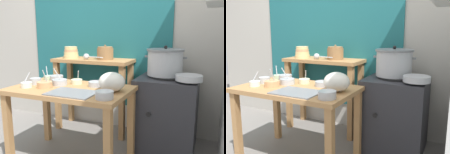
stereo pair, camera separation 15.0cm
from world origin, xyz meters
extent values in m
cube|color=#B2ADA3|center=(0.10, 1.10, 1.30)|extent=(4.40, 0.10, 2.60)
cube|color=#1E6066|center=(-0.15, 1.04, 1.35)|extent=(1.90, 0.02, 2.10)
cube|color=silver|center=(1.25, 0.40, 1.45)|extent=(0.20, 0.56, 0.02)
cube|color=#B27F4C|center=(0.04, 0.08, 0.70)|extent=(1.10, 0.66, 0.04)
cube|color=#B27F4C|center=(-0.46, -0.20, 0.34)|extent=(0.06, 0.06, 0.68)
cube|color=#B27F4C|center=(0.54, -0.20, 0.34)|extent=(0.06, 0.06, 0.68)
cube|color=#B27F4C|center=(-0.46, 0.36, 0.34)|extent=(0.06, 0.06, 0.68)
cube|color=#B27F4C|center=(0.54, 0.36, 0.34)|extent=(0.06, 0.06, 0.68)
cube|color=#B27F4C|center=(-0.11, 0.83, 0.88)|extent=(0.96, 0.40, 0.04)
cube|color=#B27F4C|center=(-0.54, 0.68, 0.43)|extent=(0.06, 0.06, 0.86)
cube|color=#B27F4C|center=(0.32, 0.68, 0.43)|extent=(0.06, 0.06, 0.86)
cube|color=#B27F4C|center=(-0.54, 0.98, 0.43)|extent=(0.06, 0.06, 0.86)
cube|color=#B27F4C|center=(0.32, 0.98, 0.43)|extent=(0.06, 0.06, 0.86)
cube|color=#2D2D33|center=(0.82, 0.70, 0.38)|extent=(0.60, 0.60, 0.76)
cylinder|color=black|center=(0.82, 0.70, 0.77)|extent=(0.36, 0.36, 0.02)
cylinder|color=black|center=(0.70, 0.40, 0.45)|extent=(0.04, 0.02, 0.04)
cylinder|color=#B7BABF|center=(0.78, 0.72, 0.91)|extent=(0.36, 0.36, 0.25)
cylinder|color=slate|center=(0.78, 0.72, 1.04)|extent=(0.38, 0.38, 0.02)
sphere|color=black|center=(0.78, 0.72, 1.07)|extent=(0.04, 0.04, 0.04)
cube|color=slate|center=(0.58, 0.72, 0.97)|extent=(0.04, 0.02, 0.02)
cube|color=slate|center=(0.98, 0.72, 0.97)|extent=(0.04, 0.02, 0.02)
cylinder|color=olive|center=(0.06, 0.83, 0.96)|extent=(0.19, 0.19, 0.13)
cylinder|color=olive|center=(0.06, 0.83, 1.04)|extent=(0.18, 0.18, 0.02)
sphere|color=olive|center=(0.06, 0.83, 1.06)|extent=(0.02, 0.02, 0.02)
cylinder|color=#E5C684|center=(-0.39, 0.79, 0.92)|extent=(0.18, 0.18, 0.04)
cylinder|color=#E5C684|center=(-0.39, 0.79, 0.96)|extent=(0.17, 0.17, 0.04)
cylinder|color=tan|center=(-0.39, 0.79, 0.99)|extent=(0.16, 0.16, 0.03)
cylinder|color=#E5C684|center=(-0.39, 0.79, 1.03)|extent=(0.15, 0.15, 0.03)
sphere|color=#B7BABF|center=(-0.15, 0.75, 0.94)|extent=(0.07, 0.07, 0.07)
cylinder|color=#B7BABF|center=(-0.02, 0.72, 0.94)|extent=(0.21, 0.05, 0.01)
cube|color=slate|center=(0.17, -0.09, 0.72)|extent=(0.40, 0.28, 0.01)
ellipsoid|color=silver|center=(0.45, 0.10, 0.80)|extent=(0.23, 0.21, 0.17)
cylinder|color=#B7BABF|center=(1.04, 0.52, 0.81)|extent=(0.24, 0.24, 0.05)
cylinder|color=#B7D1AD|center=(-0.36, 0.29, 0.74)|extent=(0.10, 0.10, 0.05)
cylinder|color=beige|center=(-0.36, 0.29, 0.76)|extent=(0.09, 0.09, 0.01)
cylinder|color=#B7BABF|center=(-0.37, 0.28, 0.79)|extent=(0.05, 0.04, 0.14)
cylinder|color=silver|center=(-0.34, -0.06, 0.74)|extent=(0.10, 0.10, 0.05)
cylinder|color=brown|center=(-0.34, -0.06, 0.76)|extent=(0.09, 0.09, 0.01)
cylinder|color=#B7BABF|center=(-0.35, -0.06, 0.79)|extent=(0.05, 0.08, 0.14)
cylinder|color=tan|center=(-0.18, -0.01, 0.75)|extent=(0.14, 0.14, 0.06)
cylinder|color=#337238|center=(-0.18, -0.01, 0.77)|extent=(0.12, 0.12, 0.01)
cylinder|color=#B7BABF|center=(-0.16, -0.01, 0.81)|extent=(0.01, 0.09, 0.17)
cylinder|color=beige|center=(0.01, 0.24, 0.74)|extent=(0.11, 0.11, 0.05)
cylinder|color=#337238|center=(0.01, 0.24, 0.76)|extent=(0.09, 0.09, 0.01)
cylinder|color=#B7BABF|center=(0.02, 0.25, 0.79)|extent=(0.05, 0.06, 0.13)
cylinder|color=#B7BABF|center=(-0.35, 0.08, 0.75)|extent=(0.11, 0.11, 0.06)
cylinder|color=maroon|center=(-0.35, 0.08, 0.77)|extent=(0.09, 0.09, 0.01)
cylinder|color=#B7BABF|center=(-0.23, 0.26, 0.75)|extent=(0.14, 0.14, 0.06)
cylinder|color=brown|center=(-0.23, 0.26, 0.78)|extent=(0.12, 0.12, 0.01)
cylinder|color=#B7BABF|center=(0.24, 0.22, 0.74)|extent=(0.14, 0.14, 0.05)
cylinder|color=beige|center=(0.24, 0.22, 0.76)|extent=(0.12, 0.12, 0.01)
cylinder|color=#B7BABF|center=(0.48, -0.14, 0.75)|extent=(0.14, 0.14, 0.06)
cylinder|color=#337238|center=(0.48, -0.14, 0.78)|extent=(0.12, 0.12, 0.01)
cylinder|color=#B7BABF|center=(-0.11, 0.14, 0.75)|extent=(0.14, 0.14, 0.05)
cylinder|color=beige|center=(-0.11, 0.14, 0.77)|extent=(0.12, 0.12, 0.01)
cylinder|color=#B7BABF|center=(-0.11, 0.12, 0.80)|extent=(0.10, 0.04, 0.16)
camera|label=1|loc=(1.22, -1.74, 1.23)|focal=38.41mm
camera|label=2|loc=(1.35, -1.68, 1.23)|focal=38.41mm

